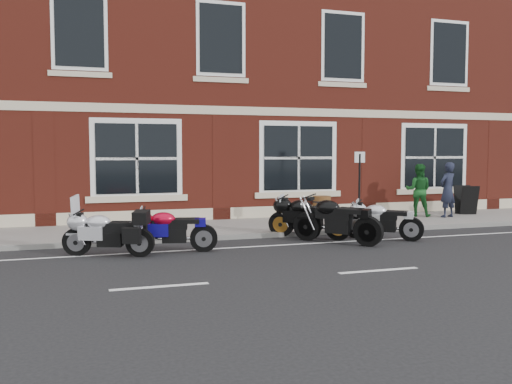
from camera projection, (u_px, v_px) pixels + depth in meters
ground at (312, 245)px, 13.28m from camera, size 80.00×80.00×0.00m
sidewalk at (269, 226)px, 16.12m from camera, size 30.00×3.00×0.12m
kerb at (290, 234)px, 14.62m from camera, size 30.00×0.16×0.12m
pub_building at (207, 56)px, 22.80m from camera, size 24.00×12.00×12.00m
moto_touring_silver at (106, 231)px, 11.84m from camera, size 1.84×0.86×1.28m
moto_sport_red at (170, 229)px, 12.33m from camera, size 1.93×0.58×0.88m
moto_sport_black at (308, 216)px, 14.28m from camera, size 1.71×1.51×0.97m
moto_sport_silver at (382, 219)px, 14.06m from camera, size 1.57×1.33×0.87m
moto_naked_black at (336, 218)px, 13.52m from camera, size 1.53×1.89×1.03m
pedestrian_left at (448, 190)px, 17.77m from camera, size 0.71×0.56×1.72m
pedestrian_right at (418, 190)px, 18.00m from camera, size 1.02×0.98×1.66m
a_board_sign at (466, 200)px, 18.62m from camera, size 0.64×0.50×0.95m
barrel_planter at (322, 206)px, 17.87m from camera, size 0.59×0.59×0.66m
parking_sign at (359, 184)px, 15.29m from camera, size 0.29×0.05×2.05m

